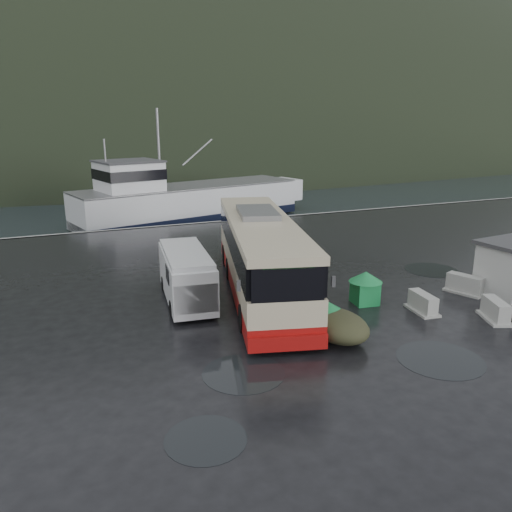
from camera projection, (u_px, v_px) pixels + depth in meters
name	position (u px, v px, depth m)	size (l,w,h in m)	color
ground	(296.00, 317.00, 20.76)	(160.00, 160.00, 0.00)	black
harbor_water	(88.00, 152.00, 118.77)	(300.00, 180.00, 0.02)	black
quay_edge	(179.00, 225.00, 38.58)	(160.00, 0.60, 1.50)	#999993
headland	(86.00, 134.00, 247.18)	(780.00, 540.00, 570.00)	black
coach_bus	(261.00, 292.00, 23.68)	(3.31, 13.40, 3.80)	#BCAE8E
white_van	(187.00, 301.00, 22.55)	(1.95, 5.66, 2.36)	silver
waste_bin_left	(326.00, 335.00, 19.02)	(0.98, 0.98, 1.36)	#17813E
waste_bin_right	(364.00, 303.00, 22.25)	(1.06, 1.06, 1.48)	#17813E
dome_tent	(337.00, 339.00, 18.65)	(1.99, 2.78, 1.09)	#343520
ticket_kiosk	(511.00, 293.00, 23.54)	(3.23, 2.44, 2.52)	#B8B8B3
jersey_barrier_a	(422.00, 312.00, 21.29)	(0.82, 1.63, 0.82)	#999993
jersey_barrier_b	(494.00, 320.00, 20.46)	(0.84, 1.68, 0.84)	#999993
jersey_barrier_c	(464.00, 293.00, 23.58)	(0.87, 1.74, 0.87)	#999993
fishing_trawler	(190.00, 205.00, 47.16)	(25.43, 5.58, 10.17)	silver
puddles	(368.00, 336.00, 18.95)	(18.16, 12.06, 0.01)	black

